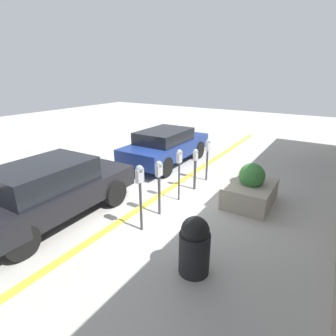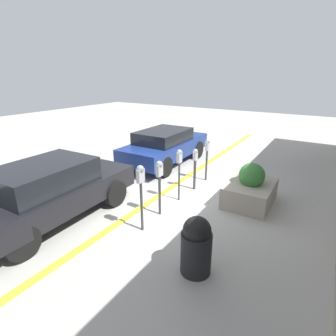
# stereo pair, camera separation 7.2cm
# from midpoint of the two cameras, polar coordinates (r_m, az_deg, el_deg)

# --- Properties ---
(ground_plane) EXTENTS (40.00, 40.00, 0.00)m
(ground_plane) POSITION_cam_midpoint_polar(r_m,az_deg,el_deg) (7.84, -0.71, -5.98)
(ground_plane) COLOR #ADAAA3
(curb_strip) EXTENTS (19.00, 0.16, 0.04)m
(curb_strip) POSITION_cam_midpoint_polar(r_m,az_deg,el_deg) (7.87, -1.20, -5.71)
(curb_strip) COLOR gold
(curb_strip) RESTS_ON ground_plane
(parking_meter_nearest) EXTENTS (0.20, 0.17, 1.58)m
(parking_meter_nearest) POSITION_cam_midpoint_polar(r_m,az_deg,el_deg) (5.74, -5.77, -3.27)
(parking_meter_nearest) COLOR #38383D
(parking_meter_nearest) RESTS_ON ground_plane
(parking_meter_second) EXTENTS (0.20, 0.17, 1.44)m
(parking_meter_second) POSITION_cam_midpoint_polar(r_m,az_deg,el_deg) (6.43, -1.64, -1.89)
(parking_meter_second) COLOR #38383D
(parking_meter_second) RESTS_ON ground_plane
(parking_meter_middle) EXTENTS (0.17, 0.14, 1.50)m
(parking_meter_middle) POSITION_cam_midpoint_polar(r_m,az_deg,el_deg) (7.16, 2.75, 1.11)
(parking_meter_middle) COLOR #38383D
(parking_meter_middle) RESTS_ON ground_plane
(parking_meter_fourth) EXTENTS (0.17, 0.14, 1.31)m
(parking_meter_fourth) POSITION_cam_midpoint_polar(r_m,az_deg,el_deg) (8.00, 6.21, 0.93)
(parking_meter_fourth) COLOR #38383D
(parking_meter_fourth) RESTS_ON ground_plane
(parking_meter_farthest) EXTENTS (0.17, 0.15, 1.43)m
(parking_meter_farthest) POSITION_cam_midpoint_polar(r_m,az_deg,el_deg) (8.71, 8.85, 3.53)
(parking_meter_farthest) COLOR #38383D
(parking_meter_farthest) RESTS_ON ground_plane
(planter_box) EXTENTS (1.60, 1.18, 1.17)m
(planter_box) POSITION_cam_midpoint_polar(r_m,az_deg,el_deg) (7.57, 17.75, -4.49)
(planter_box) COLOR #A39989
(planter_box) RESTS_ON ground_plane
(parked_car_front) EXTENTS (4.24, 1.83, 1.48)m
(parked_car_front) POSITION_cam_midpoint_polar(r_m,az_deg,el_deg) (6.90, -23.92, -4.39)
(parked_car_front) COLOR black
(parked_car_front) RESTS_ON ground_plane
(parked_car_middle) EXTENTS (4.21, 1.79, 1.38)m
(parked_car_middle) POSITION_cam_midpoint_polar(r_m,az_deg,el_deg) (10.41, -0.22, 4.98)
(parked_car_middle) COLOR navy
(parked_car_middle) RESTS_ON ground_plane
(trash_bin) EXTENTS (0.56, 0.56, 1.11)m
(trash_bin) POSITION_cam_midpoint_polar(r_m,az_deg,el_deg) (4.85, 6.24, -16.43)
(trash_bin) COLOR black
(trash_bin) RESTS_ON ground_plane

